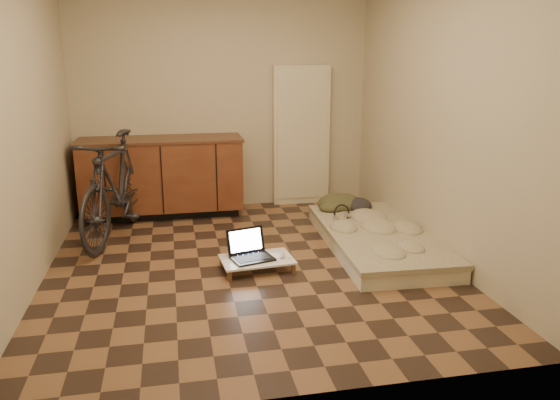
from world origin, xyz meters
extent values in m
cube|color=brown|center=(0.00, 0.00, 0.00)|extent=(3.50, 4.00, 0.00)
cube|color=#BDB291|center=(0.00, 2.00, 1.30)|extent=(3.50, 0.00, 2.60)
cube|color=#BDB291|center=(0.00, -2.00, 1.30)|extent=(3.50, 0.00, 2.60)
cube|color=#BDB291|center=(-1.75, 0.00, 1.30)|extent=(0.00, 4.00, 2.60)
cube|color=#BDB291|center=(1.75, 0.00, 1.30)|extent=(0.00, 4.00, 2.60)
cube|color=black|center=(-0.75, 1.74, 0.05)|extent=(1.70, 0.48, 0.10)
cube|color=#512616|center=(-0.75, 1.70, 0.49)|extent=(1.80, 0.60, 0.78)
cube|color=#4B2C1B|center=(-0.75, 1.70, 0.90)|extent=(1.84, 0.62, 0.03)
cube|color=beige|center=(0.95, 1.94, 0.85)|extent=(0.70, 0.10, 1.70)
imported|color=black|center=(-1.20, 1.00, 0.59)|extent=(1.02, 1.91, 1.18)
cube|color=beige|center=(1.30, 0.18, 0.06)|extent=(1.01, 2.01, 0.12)
cube|color=#BFB693|center=(1.30, 0.18, 0.15)|extent=(1.03, 2.03, 0.05)
cube|color=brown|center=(-0.21, -0.34, 0.04)|extent=(0.04, 0.04, 0.09)
cube|color=brown|center=(-0.24, 0.00, 0.04)|extent=(0.04, 0.04, 0.09)
cube|color=brown|center=(0.35, -0.29, 0.04)|extent=(0.04, 0.04, 0.09)
cube|color=brown|center=(0.32, 0.05, 0.04)|extent=(0.04, 0.04, 0.09)
cube|color=white|center=(0.06, -0.15, 0.09)|extent=(0.66, 0.46, 0.02)
cube|color=black|center=(0.01, -0.16, 0.11)|extent=(0.40, 0.33, 0.02)
cube|color=black|center=(-0.02, -0.02, 0.23)|extent=(0.35, 0.15, 0.22)
cube|color=white|center=(-0.02, -0.02, 0.23)|extent=(0.30, 0.12, 0.18)
ellipsoid|color=silver|center=(0.27, -0.16, 0.12)|extent=(0.09, 0.12, 0.04)
camera|label=1|loc=(-0.63, -4.58, 1.86)|focal=35.00mm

